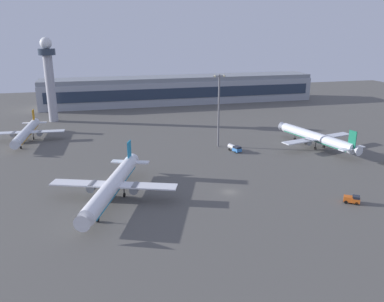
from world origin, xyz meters
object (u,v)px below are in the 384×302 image
(control_tower, at_px, (49,74))
(airplane_mid_apron, at_px, (27,132))
(airplane_far_stand, at_px, (317,138))
(airplane_taxiway_distant, at_px, (113,185))
(fuel_truck, at_px, (235,148))
(baggage_tractor, at_px, (352,199))
(apron_light_central, at_px, (219,107))

(control_tower, height_order, airplane_mid_apron, control_tower)
(airplane_far_stand, bearing_deg, airplane_taxiway_distant, -172.34)
(airplane_far_stand, xyz_separation_m, airplane_mid_apron, (-111.18, 37.60, -0.26))
(control_tower, height_order, airplane_taxiway_distant, control_tower)
(airplane_mid_apron, distance_m, fuel_truck, 85.90)
(control_tower, height_order, fuel_truck, control_tower)
(fuel_truck, bearing_deg, baggage_tractor, 88.07)
(airplane_taxiway_distant, distance_m, fuel_truck, 58.20)
(airplane_taxiway_distant, bearing_deg, airplane_mid_apron, -45.28)
(apron_light_central, bearing_deg, airplane_mid_apron, 160.02)
(baggage_tractor, relative_size, fuel_truck, 0.68)
(airplane_taxiway_distant, distance_m, airplane_far_stand, 85.59)
(apron_light_central, bearing_deg, baggage_tractor, -72.33)
(control_tower, distance_m, airplane_far_stand, 128.10)
(airplane_taxiway_distant, bearing_deg, airplane_far_stand, -138.78)
(baggage_tractor, xyz_separation_m, fuel_truck, (-14.59, 51.57, 0.19))
(airplane_mid_apron, xyz_separation_m, baggage_tractor, (93.18, -86.16, -2.59))
(airplane_far_stand, distance_m, baggage_tractor, 51.87)
(airplane_far_stand, xyz_separation_m, apron_light_central, (-36.83, 10.58, 11.97))
(airplane_taxiway_distant, xyz_separation_m, apron_light_central, (43.02, 41.39, 11.65))
(control_tower, bearing_deg, airplane_taxiway_distant, -77.19)
(fuel_truck, height_order, apron_light_central, apron_light_central)
(airplane_mid_apron, height_order, apron_light_central, apron_light_central)
(airplane_far_stand, bearing_deg, control_tower, 131.35)
(baggage_tractor, height_order, apron_light_central, apron_light_central)
(control_tower, bearing_deg, fuel_truck, -44.64)
(control_tower, distance_m, baggage_tractor, 150.26)
(baggage_tractor, bearing_deg, fuel_truck, -128.98)
(airplane_far_stand, distance_m, fuel_truck, 32.83)
(airplane_far_stand, relative_size, baggage_tractor, 9.12)
(airplane_far_stand, relative_size, airplane_mid_apron, 1.06)
(airplane_taxiway_distant, relative_size, airplane_far_stand, 1.05)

